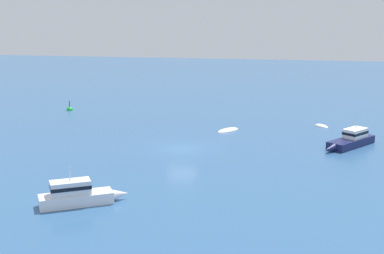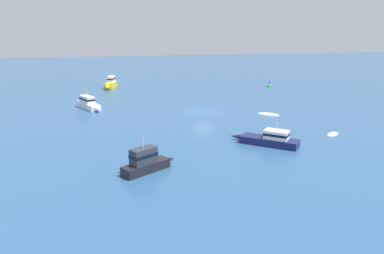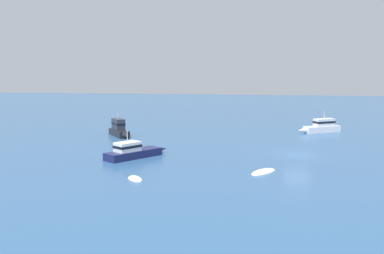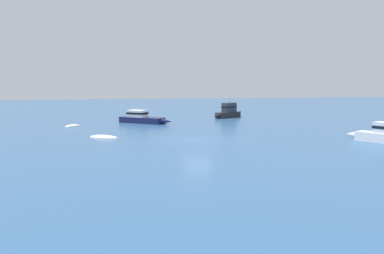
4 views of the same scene
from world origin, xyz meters
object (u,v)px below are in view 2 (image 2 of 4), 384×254
Objects in this scene: powerboat_1 at (269,139)px; channel_buoy at (269,87)px; launch at (110,84)px; tender_1 at (332,135)px; motor_cruiser at (89,104)px; powerboat at (147,162)px; tender at (268,115)px.

powerboat_1 reaches higher than channel_buoy.
launch is 2.21× the size of tender_1.
launch is at bearing 141.94° from motor_cruiser.
channel_buoy is (-23.93, -36.86, -0.80)m from powerboat.
channel_buoy is at bearing 21.80° from powerboat.
powerboat is 0.76× the size of powerboat_1.
powerboat reaches higher than motor_cruiser.
tender is 2.02× the size of channel_buoy.
launch is at bearing -89.40° from tender_1.
motor_cruiser reaches higher than powerboat_1.
channel_buoy is (-7.60, -20.21, 0.01)m from tender.
powerboat reaches higher than channel_buoy.
launch is at bearing -6.01° from channel_buoy.
powerboat is at bearing 80.45° from tender.
tender is 10.23m from tender_1.
motor_cruiser reaches higher than tender_1.
motor_cruiser is 32.94m from channel_buoy.
motor_cruiser is at bearing 22.92° from channel_buoy.
tender_1 is (-3.58, 9.59, 0.00)m from tender.
powerboat is 2.31× the size of tender_1.
tender_1 is 0.33× the size of powerboat_1.
tender_1 is at bearing 27.90° from motor_cruiser.
powerboat_1 is (-12.10, -4.88, -0.21)m from powerboat.
motor_cruiser is 1.85× the size of tender.
motor_cruiser is 23.91m from tender.
powerboat is at bearing 57.00° from channel_buoy.
tender is (-22.73, 7.38, -0.70)m from motor_cruiser.
tender is (-16.33, -16.65, -0.81)m from powerboat.
tender is (-20.30, 23.15, -0.83)m from launch.
powerboat_1 is at bearing -19.92° from tender_1.
powerboat reaches higher than tender.
channel_buoy is (-11.83, -31.98, -0.59)m from powerboat_1.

